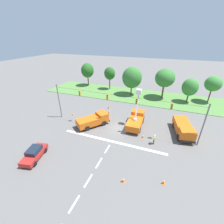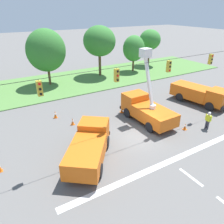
{
  "view_description": "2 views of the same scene",
  "coord_description": "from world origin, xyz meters",
  "px_view_note": "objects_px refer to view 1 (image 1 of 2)",
  "views": [
    {
      "loc": [
        7.01,
        -22.39,
        15.58
      ],
      "look_at": [
        -2.1,
        1.57,
        2.39
      ],
      "focal_mm": 24.0,
      "sensor_mm": 36.0,
      "label": 1
    },
    {
      "loc": [
        -10.53,
        -13.09,
        10.51
      ],
      "look_at": [
        -2.04,
        1.16,
        2.49
      ],
      "focal_mm": 35.0,
      "sensor_mm": 36.0,
      "label": 2
    }
  ],
  "objects_px": {
    "utility_truck_support_far": "(183,128)",
    "utility_truck_bucket_lift": "(136,119)",
    "tree_far_west": "(87,70)",
    "traffic_cone_mid_left": "(134,116)",
    "tree_centre": "(132,78)",
    "traffic_cone_foreground_left": "(164,181)",
    "sedan_red": "(34,153)",
    "traffic_cone_lane_edge_a": "(143,136)",
    "tree_west": "(110,74)",
    "tree_east_end": "(213,84)",
    "tree_far_east": "(190,87)",
    "utility_truck_support_near": "(94,120)",
    "tree_east": "(165,78)",
    "traffic_cone_lane_edge_b": "(109,112)",
    "traffic_cone_mid_right": "(73,114)",
    "road_worker": "(154,139)",
    "traffic_cone_foreground_right": "(109,107)",
    "traffic_cone_near_bucket": "(123,180)"
  },
  "relations": [
    {
      "from": "tree_west",
      "to": "traffic_cone_lane_edge_b",
      "type": "xyz_separation_m",
      "value": [
        5.99,
        -15.66,
        -4.65
      ]
    },
    {
      "from": "tree_east",
      "to": "road_worker",
      "type": "height_order",
      "value": "tree_east"
    },
    {
      "from": "utility_truck_support_near",
      "to": "utility_truck_support_far",
      "type": "height_order",
      "value": "utility_truck_support_near"
    },
    {
      "from": "tree_far_west",
      "to": "utility_truck_bucket_lift",
      "type": "bearing_deg",
      "value": -43.05
    },
    {
      "from": "utility_truck_bucket_lift",
      "to": "tree_east",
      "type": "bearing_deg",
      "value": 77.73
    },
    {
      "from": "road_worker",
      "to": "traffic_cone_foreground_right",
      "type": "relative_size",
      "value": 2.25
    },
    {
      "from": "tree_centre",
      "to": "tree_east_end",
      "type": "xyz_separation_m",
      "value": [
        20.11,
        1.78,
        -0.11
      ]
    },
    {
      "from": "tree_west",
      "to": "tree_far_east",
      "type": "bearing_deg",
      "value": -6.74
    },
    {
      "from": "utility_truck_support_far",
      "to": "tree_east",
      "type": "bearing_deg",
      "value": 105.92
    },
    {
      "from": "tree_centre",
      "to": "traffic_cone_near_bucket",
      "type": "height_order",
      "value": "tree_centre"
    },
    {
      "from": "tree_centre",
      "to": "traffic_cone_lane_edge_a",
      "type": "bearing_deg",
      "value": -70.03
    },
    {
      "from": "traffic_cone_foreground_right",
      "to": "sedan_red",
      "type": "bearing_deg",
      "value": -101.17
    },
    {
      "from": "sedan_red",
      "to": "road_worker",
      "type": "xyz_separation_m",
      "value": [
        15.36,
        9.14,
        0.21
      ]
    },
    {
      "from": "traffic_cone_foreground_left",
      "to": "traffic_cone_lane_edge_b",
      "type": "relative_size",
      "value": 1.0
    },
    {
      "from": "traffic_cone_foreground_left",
      "to": "utility_truck_support_far",
      "type": "bearing_deg",
      "value": 78.46
    },
    {
      "from": "utility_truck_support_far",
      "to": "utility_truck_bucket_lift",
      "type": "bearing_deg",
      "value": -178.23
    },
    {
      "from": "tree_far_east",
      "to": "traffic_cone_lane_edge_a",
      "type": "distance_m",
      "value": 21.2
    },
    {
      "from": "tree_far_west",
      "to": "traffic_cone_mid_right",
      "type": "relative_size",
      "value": 9.64
    },
    {
      "from": "tree_east",
      "to": "utility_truck_support_far",
      "type": "xyz_separation_m",
      "value": [
        4.69,
        -16.44,
        -4.37
      ]
    },
    {
      "from": "traffic_cone_foreground_right",
      "to": "traffic_cone_mid_left",
      "type": "height_order",
      "value": "traffic_cone_foreground_right"
    },
    {
      "from": "tree_far_east",
      "to": "tree_west",
      "type": "bearing_deg",
      "value": 173.26
    },
    {
      "from": "tree_west",
      "to": "tree_east_end",
      "type": "xyz_separation_m",
      "value": [
        27.77,
        -0.69,
        -0.11
      ]
    },
    {
      "from": "tree_far_west",
      "to": "traffic_cone_mid_left",
      "type": "height_order",
      "value": "tree_far_west"
    },
    {
      "from": "tree_east",
      "to": "sedan_red",
      "type": "bearing_deg",
      "value": -116.53
    },
    {
      "from": "sedan_red",
      "to": "utility_truck_support_far",
      "type": "bearing_deg",
      "value": 34.81
    },
    {
      "from": "tree_centre",
      "to": "traffic_cone_foreground_left",
      "type": "height_order",
      "value": "tree_centre"
    },
    {
      "from": "tree_east_end",
      "to": "sedan_red",
      "type": "bearing_deg",
      "value": -130.13
    },
    {
      "from": "tree_centre",
      "to": "road_worker",
      "type": "distance_m",
      "value": 22.74
    },
    {
      "from": "tree_far_west",
      "to": "traffic_cone_foreground_left",
      "type": "distance_m",
      "value": 41.38
    },
    {
      "from": "tree_far_east",
      "to": "traffic_cone_foreground_left",
      "type": "relative_size",
      "value": 8.57
    },
    {
      "from": "tree_centre",
      "to": "traffic_cone_mid_right",
      "type": "bearing_deg",
      "value": -116.99
    },
    {
      "from": "traffic_cone_mid_left",
      "to": "sedan_red",
      "type": "bearing_deg",
      "value": -122.48
    },
    {
      "from": "traffic_cone_foreground_left",
      "to": "traffic_cone_mid_right",
      "type": "distance_m",
      "value": 22.3
    },
    {
      "from": "tree_far_west",
      "to": "tree_east_end",
      "type": "xyz_separation_m",
      "value": [
        36.08,
        -1.71,
        -0.24
      ]
    },
    {
      "from": "tree_far_west",
      "to": "traffic_cone_lane_edge_a",
      "type": "distance_m",
      "value": 32.96
    },
    {
      "from": "road_worker",
      "to": "traffic_cone_near_bucket",
      "type": "relative_size",
      "value": 2.19
    },
    {
      "from": "utility_truck_bucket_lift",
      "to": "traffic_cone_foreground_left",
      "type": "height_order",
      "value": "utility_truck_bucket_lift"
    },
    {
      "from": "sedan_red",
      "to": "traffic_cone_lane_edge_a",
      "type": "distance_m",
      "value": 16.84
    },
    {
      "from": "utility_truck_support_near",
      "to": "traffic_cone_foreground_left",
      "type": "relative_size",
      "value": 8.64
    },
    {
      "from": "tree_centre",
      "to": "traffic_cone_mid_right",
      "type": "relative_size",
      "value": 10.21
    },
    {
      "from": "tree_centre",
      "to": "utility_truck_support_near",
      "type": "xyz_separation_m",
      "value": [
        -2.53,
        -18.91,
        -3.83
      ]
    },
    {
      "from": "tree_west",
      "to": "tree_east",
      "type": "relative_size",
      "value": 0.88
    },
    {
      "from": "tree_east",
      "to": "traffic_cone_lane_edge_a",
      "type": "distance_m",
      "value": 20.82
    },
    {
      "from": "traffic_cone_lane_edge_b",
      "to": "tree_centre",
      "type": "bearing_deg",
      "value": 82.77
    },
    {
      "from": "tree_west",
      "to": "utility_truck_support_near",
      "type": "xyz_separation_m",
      "value": [
        5.14,
        -21.38,
        -3.83
      ]
    },
    {
      "from": "utility_truck_support_far",
      "to": "sedan_red",
      "type": "height_order",
      "value": "utility_truck_support_far"
    },
    {
      "from": "traffic_cone_foreground_left",
      "to": "traffic_cone_near_bucket",
      "type": "height_order",
      "value": "traffic_cone_near_bucket"
    },
    {
      "from": "tree_far_west",
      "to": "tree_far_east",
      "type": "xyz_separation_m",
      "value": [
        30.93,
        -3.7,
        -1.11
      ]
    },
    {
      "from": "traffic_cone_foreground_left",
      "to": "traffic_cone_near_bucket",
      "type": "relative_size",
      "value": 0.9
    },
    {
      "from": "traffic_cone_near_bucket",
      "to": "traffic_cone_mid_right",
      "type": "bearing_deg",
      "value": 141.54
    }
  ]
}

